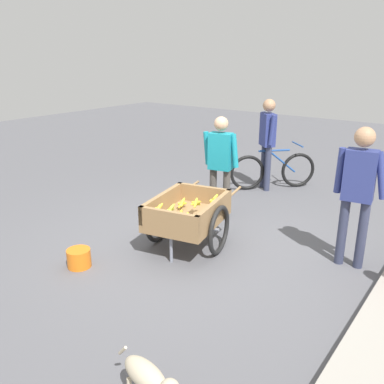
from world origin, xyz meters
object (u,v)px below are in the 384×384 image
cyclist_person (267,136)px  bystander_person (358,185)px  vendor_person (220,159)px  bicycle (273,170)px  fruit_cart (187,216)px  dog (149,378)px  plastic_bucket (79,258)px

cyclist_person → bystander_person: bystander_person is taller
vendor_person → cyclist_person: size_ratio=0.94×
bicycle → fruit_cart: bearing=4.4°
fruit_cart → bystander_person: (-0.77, 1.86, 0.58)m
fruit_cart → dog: 2.64m
bicycle → vendor_person: bearing=-0.3°
fruit_cart → bystander_person: bystander_person is taller
cyclist_person → bystander_person: 3.01m
vendor_person → dog: size_ratio=2.35×
cyclist_person → plastic_bucket: 4.16m
vendor_person → fruit_cart: bearing=11.8°
bicycle → bystander_person: bystander_person is taller
vendor_person → plastic_bucket: size_ratio=5.54×
bicycle → bystander_person: (2.17, 2.09, 0.66)m
bicycle → cyclist_person: (0.11, -0.10, 0.65)m
bicycle → dog: bicycle is taller
dog → vendor_person: bearing=-154.5°
dog → bystander_person: bystander_person is taller
plastic_bucket → bystander_person: size_ratio=0.17×
vendor_person → bicycle: size_ratio=1.25×
cyclist_person → fruit_cart: bearing=6.7°
vendor_person → bicycle: bearing=179.7°
cyclist_person → bystander_person: bearing=46.8°
cyclist_person → dog: cyclist_person is taller
cyclist_person → plastic_bucket: (4.04, -0.38, -0.89)m
plastic_bucket → bystander_person: bearing=127.5°
bicycle → dog: 5.44m
bicycle → cyclist_person: 0.67m
fruit_cart → bicycle: 2.95m
dog → fruit_cart: bearing=-148.6°
vendor_person → bystander_person: 2.13m
fruit_cart → vendor_person: size_ratio=1.13×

